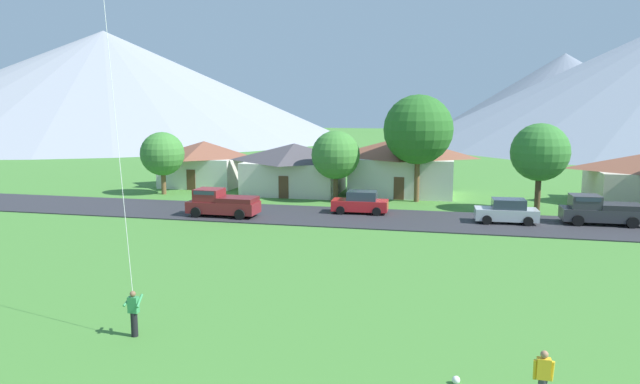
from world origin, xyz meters
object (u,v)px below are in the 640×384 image
object	(u,v)px
parked_car_silver_mid_east	(507,211)
soccer_ball	(456,380)
parked_car_red_west_end	(361,203)
watcher_person	(543,379)
house_rightmost	(294,167)
tree_right_of_center	(336,155)
tree_near_right	(418,130)
house_leftmost	(205,163)
tree_center	(162,154)
pickup_truck_charcoal_west_side	(599,210)
house_left_center	(402,165)
pickup_truck_maroon_east_side	(221,203)
tree_left_of_center	(540,152)

from	to	relation	value
parked_car_silver_mid_east	soccer_ball	size ratio (longest dim) A/B	17.81
parked_car_red_west_end	watcher_person	distance (m)	28.51
house_rightmost	tree_right_of_center	world-z (taller)	tree_right_of_center
watcher_person	soccer_ball	distance (m)	2.56
tree_near_right	house_leftmost	bearing A→B (deg)	166.79
tree_center	pickup_truck_charcoal_west_side	world-z (taller)	tree_center
parked_car_red_west_end	pickup_truck_charcoal_west_side	world-z (taller)	pickup_truck_charcoal_west_side
house_left_center	tree_near_right	xyz separation A→B (m)	(1.57, -3.76, 3.38)
house_leftmost	house_left_center	distance (m)	20.32
pickup_truck_maroon_east_side	soccer_ball	distance (m)	28.14
tree_near_right	pickup_truck_maroon_east_side	world-z (taller)	tree_near_right
parked_car_red_west_end	pickup_truck_maroon_east_side	xyz separation A→B (m)	(-9.81, -3.49, 0.19)
tree_center	parked_car_silver_mid_east	xyz separation A→B (m)	(29.86, -6.91, -2.88)
pickup_truck_maroon_east_side	tree_left_of_center	bearing A→B (deg)	17.89
pickup_truck_maroon_east_side	tree_right_of_center	bearing A→B (deg)	53.13
tree_left_of_center	soccer_ball	size ratio (longest dim) A/B	28.54
tree_left_of_center	house_leftmost	bearing A→B (deg)	165.74
tree_right_of_center	parked_car_red_west_end	bearing A→B (deg)	-60.93
house_rightmost	house_leftmost	bearing A→B (deg)	166.06
parked_car_red_west_end	parked_car_silver_mid_east	world-z (taller)	same
tree_right_of_center	parked_car_silver_mid_east	distance (m)	15.47
house_left_center	parked_car_silver_mid_east	world-z (taller)	house_left_center
tree_center	soccer_ball	bearing A→B (deg)	-50.11
house_leftmost	house_left_center	world-z (taller)	house_left_center
parked_car_silver_mid_east	house_leftmost	bearing A→B (deg)	155.25
tree_near_right	soccer_ball	size ratio (longest dim) A/B	37.89
parked_car_silver_mid_east	pickup_truck_maroon_east_side	size ratio (longest dim) A/B	0.82
house_rightmost	parked_car_silver_mid_east	world-z (taller)	house_rightmost
parked_car_red_west_end	tree_left_of_center	bearing A→B (deg)	16.63
house_rightmost	watcher_person	bearing A→B (deg)	-64.74
tree_right_of_center	house_leftmost	bearing A→B (deg)	157.03
tree_right_of_center	parked_car_silver_mid_east	size ratio (longest dim) A/B	1.42
watcher_person	house_rightmost	bearing A→B (deg)	115.26
tree_left_of_center	soccer_ball	distance (m)	30.88
parked_car_red_west_end	soccer_ball	distance (m)	26.95
house_left_center	pickup_truck_maroon_east_side	distance (m)	18.52
tree_left_of_center	parked_car_red_west_end	world-z (taller)	tree_left_of_center
house_leftmost	tree_center	size ratio (longest dim) A/B	1.40
tree_left_of_center	pickup_truck_maroon_east_side	distance (m)	24.41
house_leftmost	tree_center	world-z (taller)	tree_center
tree_right_of_center	pickup_truck_maroon_east_side	size ratio (longest dim) A/B	1.16
tree_center	tree_right_of_center	distance (m)	16.31
house_left_center	tree_near_right	distance (m)	5.29
house_left_center	house_rightmost	xyz separation A→B (m)	(-10.02, -1.18, -0.35)
parked_car_red_west_end	pickup_truck_maroon_east_side	bearing A→B (deg)	-160.45
tree_near_right	parked_car_silver_mid_east	bearing A→B (deg)	-50.14
house_leftmost	house_rightmost	bearing A→B (deg)	-13.94
house_left_center	tree_right_of_center	xyz separation A→B (m)	(-5.26, -4.99, 1.20)
house_rightmost	parked_car_red_west_end	distance (m)	12.27
tree_left_of_center	parked_car_silver_mid_east	bearing A→B (deg)	-117.24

